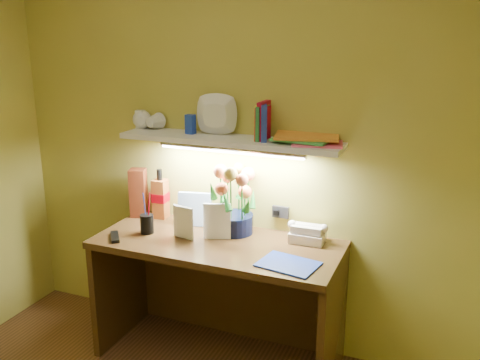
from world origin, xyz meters
name	(u,v)px	position (x,y,z in m)	size (l,w,h in m)	color
desk	(218,301)	(0.00, 1.20, 0.38)	(1.40, 0.60, 0.75)	#3D2710
flower_bouquet	(234,201)	(0.04, 1.37, 0.94)	(0.24, 0.24, 0.39)	#0A1133
telephone	(308,232)	(0.47, 1.39, 0.81)	(0.19, 0.14, 0.11)	white
desk_clock	(319,235)	(0.53, 1.42, 0.79)	(0.08, 0.04, 0.08)	silver
whisky_bottle	(160,194)	(-0.50, 1.43, 0.91)	(0.08, 0.08, 0.32)	#AF5521
whisky_box	(138,193)	(-0.64, 1.40, 0.90)	(0.10, 0.10, 0.31)	#5D230E
pen_cup	(147,218)	(-0.44, 1.16, 0.85)	(0.08, 0.08, 0.19)	black
art_card	(195,209)	(-0.23, 1.39, 0.85)	(0.20, 0.04, 0.20)	white
tv_remote	(115,237)	(-0.56, 1.02, 0.76)	(0.04, 0.16, 0.02)	black
blue_folder	(288,264)	(0.46, 1.06, 0.75)	(0.29, 0.22, 0.01)	#1A3AB7
desk_book_a	(174,220)	(-0.27, 1.19, 0.85)	(0.14, 0.02, 0.19)	white
desk_book_b	(203,221)	(-0.09, 1.21, 0.86)	(0.16, 0.02, 0.21)	white
wall_shelf	(230,134)	(0.01, 1.38, 1.34)	(1.32, 0.35, 0.24)	white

